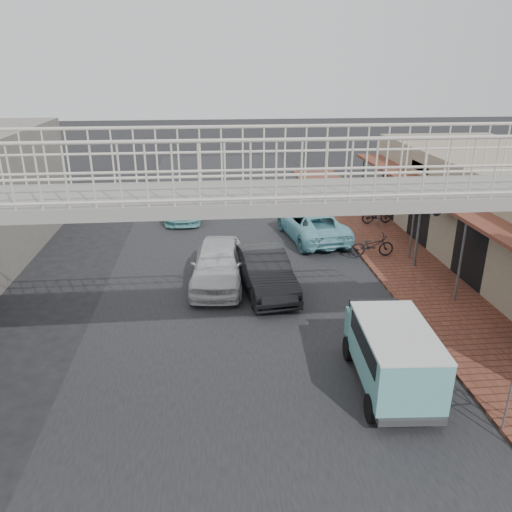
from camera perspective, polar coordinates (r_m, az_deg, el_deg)
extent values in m
plane|color=black|center=(15.36, -0.47, -8.18)|extent=(120.00, 120.00, 0.00)
cube|color=black|center=(15.36, -0.47, -8.16)|extent=(10.00, 60.00, 0.01)
cube|color=brown|center=(19.52, 18.11, -2.45)|extent=(3.00, 40.00, 0.10)
cube|color=brown|center=(20.00, 21.13, 6.38)|extent=(1.80, 18.00, 0.12)
cube|color=silver|center=(23.16, 18.33, 9.62)|extent=(0.08, 2.60, 0.90)
cube|color=#B21914|center=(17.54, 26.49, 4.99)|extent=(0.08, 2.20, 0.80)
cube|color=gray|center=(9.71, 1.51, 6.77)|extent=(14.00, 2.00, 0.24)
cube|color=beige|center=(10.49, 0.91, 11.61)|extent=(14.00, 0.08, 1.10)
cube|color=beige|center=(8.64, 2.31, 9.50)|extent=(14.00, 0.08, 1.10)
imported|color=silver|center=(18.01, -4.38, -0.92)|extent=(2.22, 4.66, 1.54)
imported|color=black|center=(17.46, 1.02, -1.78)|extent=(2.03, 4.51, 1.44)
imported|color=#77C1CF|center=(22.83, 6.43, 3.63)|extent=(2.93, 5.22, 1.38)
imported|color=#6CB8BC|center=(26.14, -8.18, 5.70)|extent=(1.90, 4.43, 1.27)
cylinder|color=black|center=(13.94, 10.58, -10.35)|extent=(0.26, 0.66, 0.65)
cylinder|color=black|center=(14.31, 16.34, -10.02)|extent=(0.26, 0.66, 0.65)
cylinder|color=black|center=(11.94, 13.12, -16.60)|extent=(0.26, 0.66, 0.65)
cylinder|color=black|center=(12.37, 19.87, -15.93)|extent=(0.26, 0.66, 0.65)
cube|color=#67B0B3|center=(12.47, 15.58, -10.79)|extent=(1.76, 3.06, 1.25)
cube|color=#67B0B3|center=(13.99, 13.50, -7.85)|extent=(1.55, 0.93, 0.84)
cube|color=black|center=(12.29, 15.74, -9.43)|extent=(1.76, 2.51, 0.46)
cube|color=silver|center=(12.14, 15.88, -8.18)|extent=(1.78, 3.06, 0.06)
imported|color=black|center=(20.92, 13.12, 1.20)|extent=(1.80, 0.64, 0.94)
imported|color=black|center=(25.35, 13.68, 4.65)|extent=(1.57, 0.53, 0.93)
cylinder|color=#59595B|center=(12.06, 27.17, -13.09)|extent=(0.04, 0.04, 2.23)
cylinder|color=#59595B|center=(20.06, 18.07, 2.94)|extent=(0.10, 0.10, 3.00)
cube|color=black|center=(19.74, 18.46, 5.90)|extent=(1.24, 0.11, 0.93)
cone|color=black|center=(20.14, 20.73, 5.91)|extent=(0.67, 1.16, 1.14)
cube|color=white|center=(19.70, 18.35, 5.73)|extent=(0.83, 0.04, 0.62)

